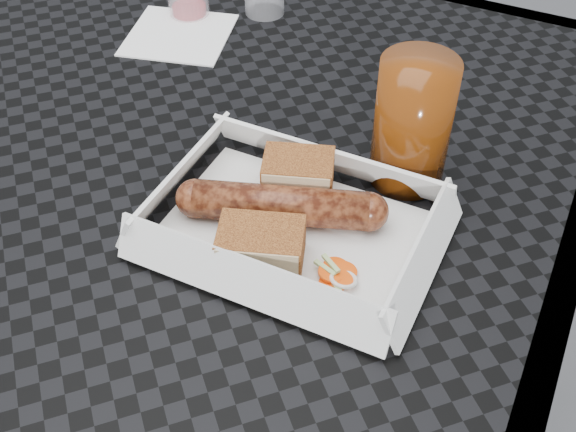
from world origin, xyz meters
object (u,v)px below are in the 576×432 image
at_px(patio_table, 199,182).
at_px(bratwurst, 281,205).
at_px(food_tray, 293,232).
at_px(drink_glass, 413,123).

distance_m(patio_table, bratwurst, 0.19).
distance_m(food_tray, drink_glass, 0.15).
bearing_deg(patio_table, bratwurst, -30.62).
distance_m(patio_table, food_tray, 0.20).
xyz_separation_m(patio_table, bratwurst, (0.14, -0.09, 0.10)).
bearing_deg(drink_glass, food_tray, -119.01).
distance_m(patio_table, drink_glass, 0.26).
height_order(bratwurst, drink_glass, drink_glass).
height_order(food_tray, drink_glass, drink_glass).
relative_size(food_tray, drink_glass, 1.74).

